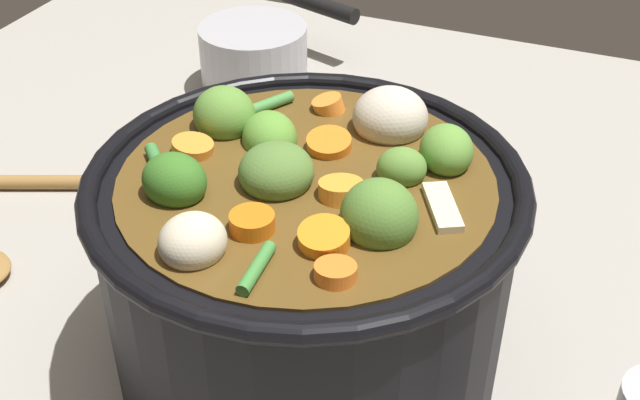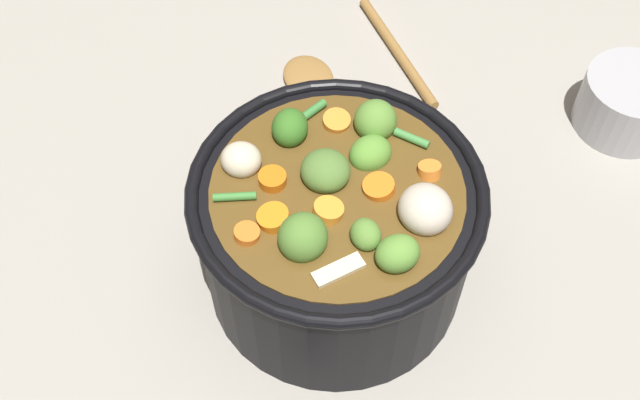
# 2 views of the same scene
# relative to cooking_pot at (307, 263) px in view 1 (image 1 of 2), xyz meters

# --- Properties ---
(ground_plane) EXTENTS (1.10, 1.10, 0.00)m
(ground_plane) POSITION_rel_cooking_pot_xyz_m (0.00, -0.00, -0.08)
(ground_plane) COLOR #9E998E
(cooking_pot) EXTENTS (0.26, 0.26, 0.17)m
(cooking_pot) POSITION_rel_cooking_pot_xyz_m (0.00, 0.00, 0.00)
(cooking_pot) COLOR black
(cooking_pot) RESTS_ON ground_plane
(small_saucepan) EXTENTS (0.14, 0.18, 0.07)m
(small_saucepan) POSITION_rel_cooking_pot_xyz_m (-0.20, 0.34, -0.04)
(small_saucepan) COLOR #ADADB2
(small_saucepan) RESTS_ON ground_plane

